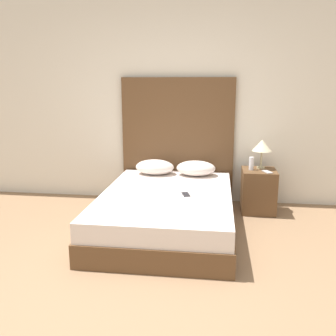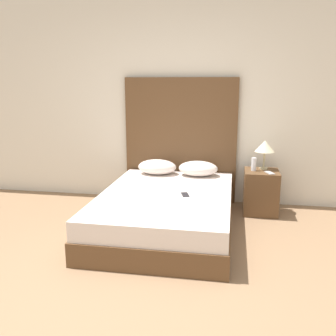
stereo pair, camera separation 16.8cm
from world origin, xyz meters
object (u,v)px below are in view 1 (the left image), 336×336
(table_lamp, at_px, (262,146))
(nightstand, at_px, (258,191))
(phone_on_bed, at_px, (186,194))
(phone_on_nightstand, at_px, (267,172))
(bed, at_px, (167,211))

(table_lamp, bearing_deg, nightstand, -105.35)
(nightstand, distance_m, table_lamp, 0.56)
(phone_on_bed, bearing_deg, phone_on_nightstand, 36.37)
(bed, distance_m, phone_on_nightstand, 1.34)
(bed, xyz_separation_m, phone_on_bed, (0.21, -0.06, 0.22))
(bed, distance_m, nightstand, 1.29)
(bed, height_order, phone_on_nightstand, phone_on_nightstand)
(bed, bearing_deg, phone_on_nightstand, 28.78)
(nightstand, height_order, table_lamp, table_lamp)
(bed, relative_size, nightstand, 3.86)
(bed, distance_m, table_lamp, 1.48)
(nightstand, bearing_deg, bed, -145.25)
(bed, height_order, phone_on_bed, phone_on_bed)
(nightstand, relative_size, phone_on_nightstand, 3.24)
(nightstand, bearing_deg, phone_on_nightstand, -53.24)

